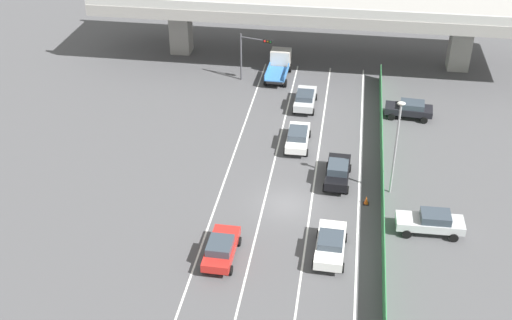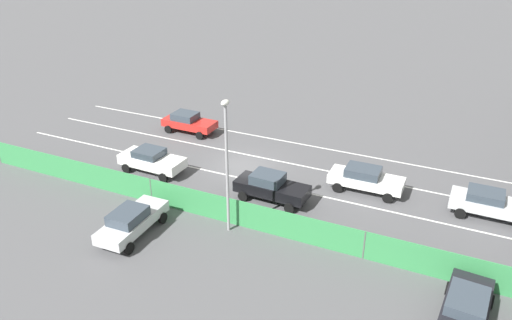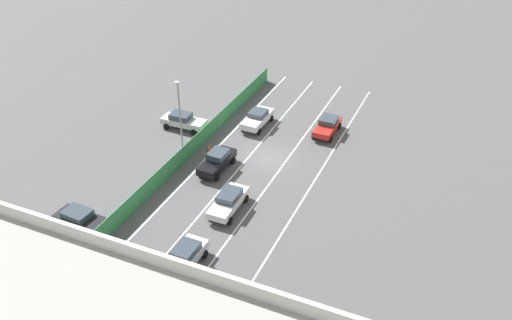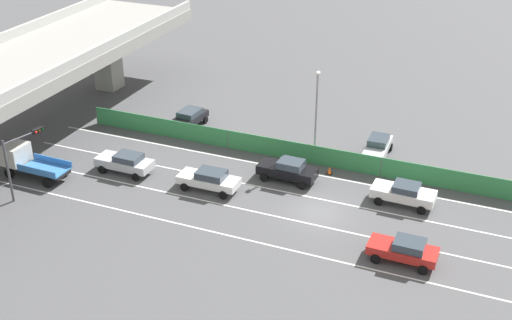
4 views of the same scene
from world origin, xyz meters
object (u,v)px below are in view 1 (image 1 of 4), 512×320
at_px(car_sedan_white, 298,137).
at_px(car_sedan_red, 221,248).
at_px(parked_sedan_dark, 410,109).
at_px(street_lamp, 397,139).
at_px(flatbed_truck_blue, 280,64).
at_px(car_sedan_silver, 305,99).
at_px(parked_wagon_silver, 431,222).
at_px(car_sedan_black, 338,171).
at_px(car_hatchback_white, 330,244).
at_px(traffic_light, 252,49).
at_px(traffic_cone, 366,200).

bearing_deg(car_sedan_white, car_sedan_red, -102.89).
relative_size(parked_sedan_dark, street_lamp, 0.57).
relative_size(car_sedan_white, flatbed_truck_blue, 0.86).
distance_m(car_sedan_silver, parked_wagon_silver, 20.52).
xyz_separation_m(car_sedan_silver, car_sedan_black, (3.64, -12.32, 0.04)).
xyz_separation_m(car_sedan_red, parked_wagon_silver, (13.83, 5.02, 0.01)).
bearing_deg(flatbed_truck_blue, car_sedan_red, -90.35).
bearing_deg(car_hatchback_white, car_sedan_black, 89.66).
height_order(parked_wagon_silver, parked_sedan_dark, parked_wagon_silver).
distance_m(car_sedan_red, traffic_light, 27.83).
height_order(car_sedan_silver, car_sedan_black, car_sedan_black).
relative_size(car_hatchback_white, parked_sedan_dark, 1.05).
height_order(car_sedan_white, car_hatchback_white, car_hatchback_white).
height_order(car_sedan_red, traffic_cone, car_sedan_red).
xyz_separation_m(car_hatchback_white, car_sedan_silver, (-3.59, 21.27, -0.00)).
bearing_deg(flatbed_truck_blue, car_hatchback_white, -76.29).
distance_m(flatbed_truck_blue, traffic_light, 4.01).
distance_m(car_hatchback_white, parked_wagon_silver, 7.63).
distance_m(car_hatchback_white, parked_sedan_dark, 21.55).
bearing_deg(flatbed_truck_blue, parked_wagon_silver, -61.08).
bearing_deg(street_lamp, parked_sedan_dark, 81.25).
bearing_deg(car_sedan_black, traffic_light, 118.81).
relative_size(car_sedan_white, street_lamp, 0.61).
bearing_deg(car_sedan_black, traffic_cone, -49.54).
height_order(car_sedan_silver, street_lamp, street_lamp).
bearing_deg(parked_wagon_silver, parked_sedan_dark, 92.39).
distance_m(car_hatchback_white, traffic_cone, 6.73).
relative_size(car_sedan_silver, traffic_light, 0.93).
bearing_deg(car_hatchback_white, car_sedan_silver, 99.58).
bearing_deg(car_sedan_black, street_lamp, -11.28).
bearing_deg(traffic_cone, street_lamp, 46.07).
xyz_separation_m(car_sedan_white, parked_wagon_silver, (10.31, -10.38, 0.01)).
relative_size(car_sedan_silver, parked_sedan_dark, 1.05).
distance_m(car_hatchback_white, car_sedan_silver, 21.57).
bearing_deg(flatbed_truck_blue, car_sedan_silver, -64.69).
height_order(car_sedan_red, car_sedan_white, car_sedan_red).
height_order(flatbed_truck_blue, street_lamp, street_lamp).
height_order(car_sedan_white, traffic_cone, car_sedan_white).
relative_size(car_hatchback_white, car_sedan_silver, 1.00).
bearing_deg(car_sedan_white, car_hatchback_white, -75.70).
bearing_deg(flatbed_truck_blue, traffic_cone, -67.24).
xyz_separation_m(car_sedan_red, street_lamp, (11.18, 9.61, 3.73)).
relative_size(car_sedan_white, car_sedan_silver, 1.02).
bearing_deg(car_sedan_silver, car_sedan_white, -89.69).
distance_m(flatbed_truck_blue, parked_sedan_dark, 14.99).
distance_m(parked_sedan_dark, street_lamp, 13.24).
distance_m(car_sedan_silver, parked_sedan_dark, 9.65).
relative_size(car_hatchback_white, street_lamp, 0.60).
relative_size(flatbed_truck_blue, traffic_light, 1.10).
height_order(car_sedan_silver, parked_wagon_silver, parked_wagon_silver).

